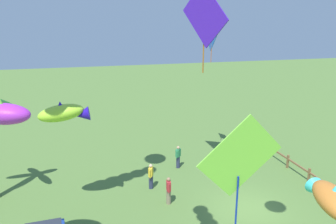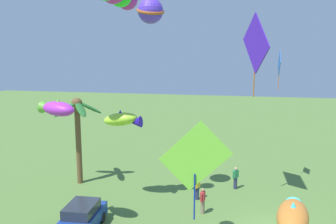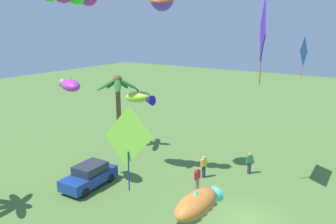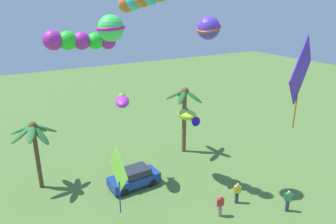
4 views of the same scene
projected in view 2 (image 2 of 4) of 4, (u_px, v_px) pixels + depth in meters
palm_tree_0 at (77, 120)px, 25.27m from camera, size 3.36×3.43×6.39m
parked_car_0 at (81, 218)px, 18.91m from camera, size 3.98×1.89×1.51m
spectator_0 at (236, 178)px, 24.79m from camera, size 0.43×0.43×1.59m
spectator_1 at (203, 201)px, 20.98m from camera, size 0.54×0.29×1.59m
spectator_2 at (197, 188)px, 22.99m from camera, size 0.50×0.37×1.59m
kite_fish_0 at (293, 216)px, 12.68m from camera, size 2.65×1.47×1.14m
kite_fish_1 at (57, 108)px, 17.73m from camera, size 1.67×2.40×0.94m
kite_diamond_2 at (195, 158)px, 13.25m from camera, size 0.29×2.84×3.97m
kite_ball_3 at (150, 11)px, 20.70m from camera, size 2.22×2.22×1.51m
kite_fish_4 at (123, 119)px, 21.91m from camera, size 1.28×2.63×1.15m
kite_diamond_8 at (256, 44)px, 21.28m from camera, size 3.43×1.48×5.15m
kite_diamond_9 at (279, 65)px, 24.09m from camera, size 1.96×0.09×2.74m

